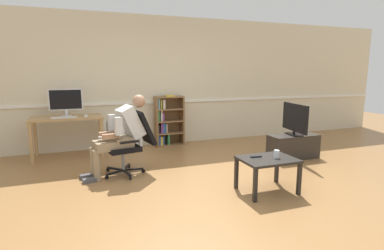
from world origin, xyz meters
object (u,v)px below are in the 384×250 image
Objects in this scene: computer_desk at (67,123)px; radiator at (123,134)px; bookshelf at (167,121)px; tv_stand at (293,146)px; tv_screen at (295,119)px; imac_monitor at (66,100)px; keyboard at (64,117)px; drinking_glass at (276,154)px; spare_remote at (256,157)px; computer_mouse at (86,116)px; office_chair at (132,140)px; coffee_table at (267,163)px; person_seated at (120,133)px.

radiator is at bearing 20.62° from computer_desk.
bookshelf is 2.60m from tv_stand.
bookshelf is 1.34× the size of tv_screen.
imac_monitor reaches higher than computer_desk.
imac_monitor reaches higher than keyboard.
radiator is (1.04, 0.31, -0.75)m from imac_monitor.
spare_remote is (-0.23, 0.12, -0.04)m from drinking_glass.
radiator is at bearing 146.33° from tv_stand.
keyboard is 4.13m from tv_stand.
tv_stand is (3.51, -1.35, -0.56)m from computer_mouse.
office_chair reaches higher than coffee_table.
keyboard reaches higher than drinking_glass.
coffee_table is at bearing 37.12° from office_chair.
office_chair is at bearing 54.14° from spare_remote.
office_chair is 1.37× the size of coffee_table.
computer_desk reaches higher than drinking_glass.
imac_monitor reaches higher than computer_mouse.
imac_monitor is 0.47m from computer_mouse.
spare_remote is at bearing -65.74° from radiator.
drinking_glass is (2.60, -2.75, -0.54)m from imac_monitor.
spare_remote is (1.40, -1.28, -0.06)m from office_chair.
coffee_table is (2.49, -2.72, -0.66)m from imac_monitor.
computer_desk is 8.23× the size of spare_remote.
imac_monitor is at bearing 132.40° from coffee_table.
drinking_glass is (-1.24, -1.20, 0.29)m from tv_stand.
computer_desk reaches higher than spare_remote.
keyboard is at bearing 51.41° from spare_remote.
imac_monitor is at bearing 77.33° from tv_screen.
computer_desk is 1.60m from office_chair.
person_seated is 2.02m from spare_remote.
radiator is at bearing 16.74° from imac_monitor.
tv_screen is at bearing -9.34° from tv_stand.
drinking_glass is (0.65, -2.96, -0.01)m from bookshelf.
person_seated reaches higher than coffee_table.
tv_screen is (3.84, -1.47, 0.08)m from computer_desk.
tv_screen is at bearing -19.00° from keyboard.
computer_desk is at bearing 78.32° from tv_screen.
spare_remote is (-0.12, 0.09, 0.07)m from coffee_table.
drinking_glass reaches higher than spare_remote.
radiator is 3.39m from tv_screen.
bookshelf is (1.62, 0.41, -0.26)m from computer_mouse.
coffee_table reaches higher than tv_stand.
spare_remote is (-1.47, -1.08, -0.27)m from tv_screen.
spare_remote is (2.04, -2.44, -0.31)m from computer_mouse.
office_chair is 2.89m from tv_screen.
computer_mouse is 3.35m from coffee_table.
keyboard is 0.43× the size of office_chair.
spare_remote is at bearing -81.65° from bookshelf.
drinking_glass is (2.60, -2.67, -0.14)m from computer_desk.
imac_monitor is at bearing 133.36° from drinking_glass.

